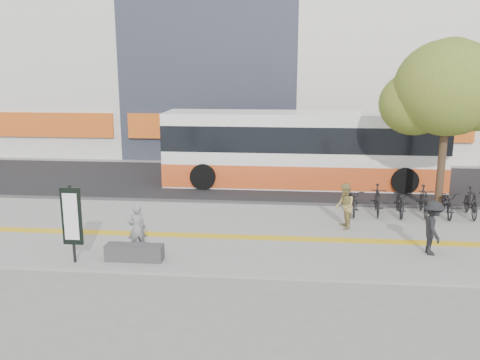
# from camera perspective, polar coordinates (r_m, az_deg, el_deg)

# --- Properties ---
(ground) EXTENTS (120.00, 120.00, 0.00)m
(ground) POSITION_cam_1_polar(r_m,az_deg,el_deg) (15.19, -0.89, -7.95)
(ground) COLOR slate
(ground) RESTS_ON ground
(sidewalk) EXTENTS (40.00, 7.00, 0.08)m
(sidewalk) POSITION_cam_1_polar(r_m,az_deg,el_deg) (16.58, -0.31, -5.99)
(sidewalk) COLOR gray
(sidewalk) RESTS_ON ground
(tactile_strip) EXTENTS (40.00, 0.45, 0.01)m
(tactile_strip) POSITION_cam_1_polar(r_m,az_deg,el_deg) (16.09, -0.49, -6.41)
(tactile_strip) COLOR gold
(tactile_strip) RESTS_ON sidewalk
(street) EXTENTS (40.00, 8.00, 0.06)m
(street) POSITION_cam_1_polar(r_m,az_deg,el_deg) (23.77, 1.52, -0.17)
(street) COLOR black
(street) RESTS_ON ground
(curb) EXTENTS (40.00, 0.25, 0.14)m
(curb) POSITION_cam_1_polar(r_m,az_deg,el_deg) (19.90, 0.71, -2.66)
(curb) COLOR #39393C
(curb) RESTS_ON ground
(bench) EXTENTS (1.60, 0.45, 0.45)m
(bench) POSITION_cam_1_polar(r_m,az_deg,el_deg) (14.50, -11.80, -7.99)
(bench) COLOR #39393C
(bench) RESTS_ON sidewalk
(signboard) EXTENTS (0.55, 0.10, 2.20)m
(signboard) POSITION_cam_1_polar(r_m,az_deg,el_deg) (14.44, -18.44, -4.02)
(signboard) COLOR black
(signboard) RESTS_ON sidewalk
(street_tree) EXTENTS (4.40, 3.80, 6.31)m
(street_tree) POSITION_cam_1_polar(r_m,az_deg,el_deg) (19.75, 22.25, 9.37)
(street_tree) COLOR #3B291B
(street_tree) RESTS_ON sidewalk
(bus) EXTENTS (12.30, 2.92, 3.27)m
(bus) POSITION_cam_1_polar(r_m,az_deg,el_deg) (22.93, 6.99, 3.25)
(bus) COLOR white
(bus) RESTS_ON street
(bicycle_row) EXTENTS (4.83, 1.87, 1.06)m
(bicycle_row) POSITION_cam_1_polar(r_m,az_deg,el_deg) (19.26, 18.71, -2.31)
(bicycle_row) COLOR black
(bicycle_row) RESTS_ON sidewalk
(seated_woman) EXTENTS (0.63, 0.57, 1.45)m
(seated_woman) POSITION_cam_1_polar(r_m,az_deg,el_deg) (14.87, -11.55, -5.39)
(seated_woman) COLOR black
(seated_woman) RESTS_ON sidewalk
(pedestrian_tan) EXTENTS (0.63, 0.78, 1.52)m
(pedestrian_tan) POSITION_cam_1_polar(r_m,az_deg,el_deg) (17.04, 11.70, -2.91)
(pedestrian_tan) COLOR #A08C4E
(pedestrian_tan) RESTS_ON sidewalk
(pedestrian_dark) EXTENTS (0.60, 1.03, 1.58)m
(pedestrian_dark) POSITION_cam_1_polar(r_m,az_deg,el_deg) (15.46, 20.90, -5.04)
(pedestrian_dark) COLOR black
(pedestrian_dark) RESTS_ON sidewalk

